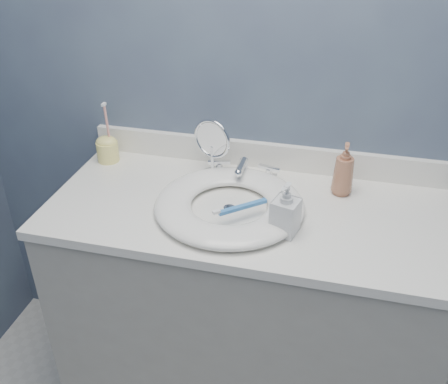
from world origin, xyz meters
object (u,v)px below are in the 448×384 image
(makeup_mirror, at_px, (212,145))
(toothbrush_holder, at_px, (107,148))
(soap_bottle_clear, at_px, (286,209))
(soap_bottle_amber, at_px, (344,169))

(makeup_mirror, height_order, toothbrush_holder, toothbrush_holder)
(soap_bottle_clear, xyz_separation_m, toothbrush_holder, (-0.67, 0.28, -0.03))
(soap_bottle_clear, relative_size, toothbrush_holder, 0.71)
(makeup_mirror, distance_m, soap_bottle_clear, 0.39)
(makeup_mirror, xyz_separation_m, soap_bottle_amber, (0.43, -0.02, -0.02))
(soap_bottle_clear, bearing_deg, makeup_mirror, 151.69)
(makeup_mirror, relative_size, toothbrush_holder, 0.92)
(makeup_mirror, distance_m, soap_bottle_amber, 0.43)
(makeup_mirror, bearing_deg, soap_bottle_clear, -25.58)
(soap_bottle_amber, bearing_deg, soap_bottle_clear, -118.42)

